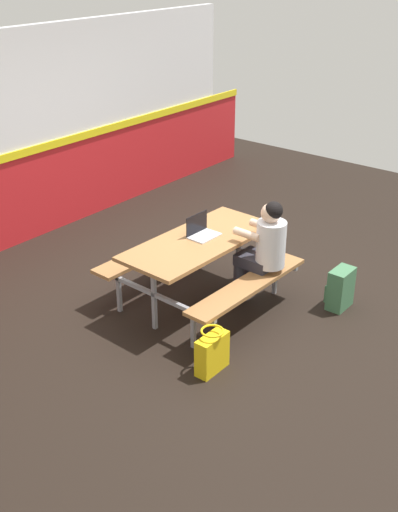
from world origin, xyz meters
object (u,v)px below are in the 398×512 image
at_px(tote_bag_bright, 212,353).
at_px(picnic_table_main, 199,254).
at_px(student_nearer, 264,246).
at_px(backpack_dark, 340,289).
at_px(laptop_silver, 202,232).

bearing_deg(tote_bag_bright, picnic_table_main, 44.29).
height_order(student_nearer, backpack_dark, student_nearer).
height_order(picnic_table_main, laptop_silver, laptop_silver).
height_order(laptop_silver, backpack_dark, laptop_silver).
relative_size(backpack_dark, tote_bag_bright, 1.02).
bearing_deg(backpack_dark, laptop_silver, 121.38).
relative_size(picnic_table_main, laptop_silver, 5.32).
xyz_separation_m(picnic_table_main, tote_bag_bright, (-0.87, -0.85, -0.38)).
distance_m(student_nearer, laptop_silver, 0.66).
distance_m(laptop_silver, backpack_dark, 1.57).
xyz_separation_m(picnic_table_main, student_nearer, (0.35, -0.57, 0.13)).
xyz_separation_m(student_nearer, laptop_silver, (-0.26, 0.60, 0.08)).
bearing_deg(tote_bag_bright, laptop_silver, 42.67).
xyz_separation_m(laptop_silver, tote_bag_bright, (-0.96, -0.88, -0.59)).
height_order(student_nearer, laptop_silver, student_nearer).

